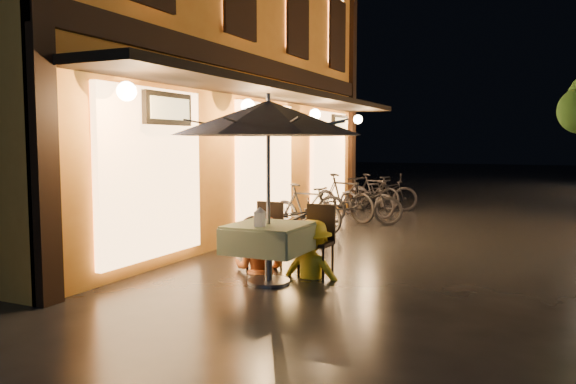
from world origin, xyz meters
The scene contains 16 objects.
ground centered at (0.00, 0.00, 0.00)m, with size 90.00×90.00×0.00m, color black.
west_building centered at (-5.72, 4.00, 3.71)m, with size 5.90×11.40×7.40m.
cafe_table centered at (-1.63, 0.57, 0.59)m, with size 0.99×0.99×0.78m.
patio_umbrella centered at (-1.63, 0.57, 2.15)m, with size 2.48×2.48×2.46m.
cafe_chair_left centered at (-2.03, 1.31, 0.54)m, with size 0.42×0.42×0.97m.
cafe_chair_right centered at (-1.23, 1.31, 0.54)m, with size 0.42×0.42×0.97m.
table_lantern centered at (-1.63, 0.33, 0.92)m, with size 0.16×0.16×0.25m.
person_orange centered at (-2.08, 1.16, 0.80)m, with size 0.77×0.60×1.59m, color #BC602A.
person_yellow centered at (-1.24, 1.13, 0.76)m, with size 0.98×0.57×1.52m, color gold.
bicycle_0 centered at (-2.59, 3.07, 0.42)m, with size 0.56×1.61×0.85m, color black.
bicycle_1 centered at (-2.78, 4.48, 0.50)m, with size 0.47×1.67×1.00m, color black.
bicycle_2 centered at (-2.17, 6.12, 0.50)m, with size 0.66×1.90×1.00m, color black.
bicycle_3 centered at (-2.64, 6.39, 0.56)m, with size 0.52×1.86×1.12m, color black.
bicycle_4 centered at (-2.45, 7.57, 0.47)m, with size 0.62×1.78×0.94m, color black.
bicycle_5 centered at (-2.72, 9.14, 0.49)m, with size 0.46×1.62×0.97m, color black.
bicycle_6 centered at (-2.46, 8.93, 0.50)m, with size 0.67×1.92×1.01m, color black.
Camera 1 is at (1.65, -5.87, 1.83)m, focal length 35.00 mm.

